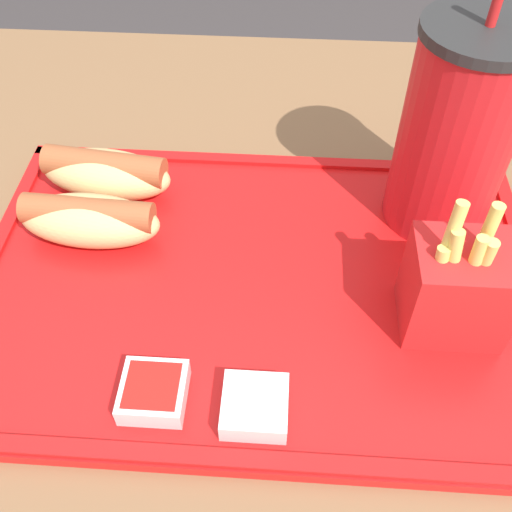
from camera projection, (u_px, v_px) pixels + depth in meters
The scene contains 8 objects.
dining_table at pixel (256, 475), 0.77m from camera, with size 1.38×0.81×0.77m.
food_tray at pixel (256, 285), 0.48m from camera, with size 0.45×0.31×0.01m.
soda_cup at pixel (457, 132), 0.46m from camera, with size 0.09×0.09×0.21m.
hot_dog_far at pixel (106, 172), 0.53m from camera, with size 0.12×0.06×0.04m.
hot_dog_near at pixel (89, 219), 0.49m from camera, with size 0.12×0.06×0.04m.
fries_carton at pixel (458, 286), 0.42m from camera, with size 0.07×0.06×0.12m.
sauce_cup_mayo at pixel (255, 406), 0.39m from camera, with size 0.04×0.04×0.02m.
sauce_cup_ketchup at pixel (154, 391), 0.40m from camera, with size 0.04×0.04×0.02m.
Camera 1 is at (0.02, -0.30, 1.15)m, focal length 42.00 mm.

